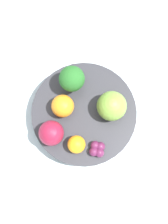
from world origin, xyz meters
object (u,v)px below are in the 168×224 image
(broccoli, at_px, (72,79))
(apple_green, at_px, (112,106))
(bowl, at_px, (84,115))
(orange_back, at_px, (63,106))
(grape_cluster, at_px, (97,149))
(orange_front, at_px, (76,144))
(apple_red, at_px, (51,132))

(broccoli, bearing_deg, apple_green, 21.55)
(bowl, relative_size, orange_back, 4.75)
(apple_green, distance_m, grape_cluster, 0.10)
(bowl, relative_size, orange_front, 6.08)
(broccoli, bearing_deg, grape_cluster, -14.73)
(apple_red, distance_m, apple_green, 0.14)
(apple_red, height_order, orange_back, apple_red)
(apple_green, relative_size, grape_cluster, 1.68)
(broccoli, distance_m, apple_red, 0.12)
(broccoli, height_order, orange_front, broccoli)
(apple_green, bearing_deg, apple_red, -101.93)
(apple_red, distance_m, orange_back, 0.06)
(bowl, xyz_separation_m, apple_red, (-0.00, -0.08, 0.05))
(apple_red, xyz_separation_m, grape_cluster, (0.08, 0.06, -0.02))
(apple_green, bearing_deg, grape_cluster, -54.00)
(apple_green, bearing_deg, broccoli, -158.45)
(orange_front, bearing_deg, bowl, 132.21)
(bowl, height_order, apple_green, apple_green)
(orange_front, xyz_separation_m, orange_back, (-0.08, 0.02, 0.01))
(apple_green, bearing_deg, orange_back, -125.99)
(apple_red, xyz_separation_m, apple_green, (0.03, 0.14, 0.01))
(orange_back, height_order, grape_cluster, orange_back)
(broccoli, bearing_deg, bowl, -13.29)
(bowl, bearing_deg, orange_front, -47.79)
(orange_front, bearing_deg, grape_cluster, 43.11)
(apple_red, xyz_separation_m, orange_back, (-0.03, 0.05, -0.00))
(bowl, bearing_deg, broccoli, 166.71)
(bowl, xyz_separation_m, broccoli, (-0.07, 0.02, 0.07))
(orange_front, distance_m, grape_cluster, 0.05)
(bowl, bearing_deg, grape_cluster, -15.89)
(bowl, distance_m, orange_back, 0.07)
(broccoli, xyz_separation_m, apple_red, (0.06, -0.10, -0.02))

